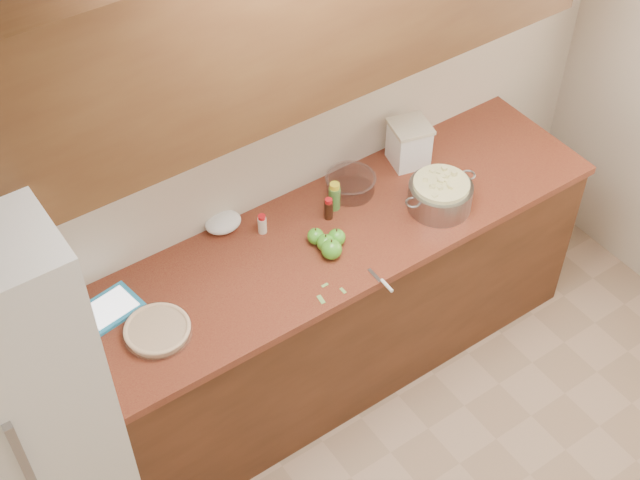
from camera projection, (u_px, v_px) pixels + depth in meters
room_shell at (600, 441)px, 2.66m from camera, size 3.60×3.60×3.60m
counter_run at (320, 309)px, 4.11m from camera, size 2.64×0.68×0.92m
upper_cabinets at (295, 9)px, 3.13m from camera, size 2.60×0.34×0.70m
pie at (158, 330)px, 3.41m from camera, size 0.27×0.27×0.04m
colander at (440, 195)px, 3.88m from camera, size 0.38×0.28×0.14m
flour_canister at (409, 143)px, 4.06m from camera, size 0.21×0.21×0.21m
tablet at (110, 309)px, 3.50m from camera, size 0.26×0.21×0.02m
paring_knife at (385, 284)px, 3.60m from camera, size 0.02×0.16×0.01m
lemon_bottle at (334, 196)px, 3.87m from camera, size 0.05×0.05×0.14m
cinnamon_shaker at (262, 224)px, 3.78m from camera, size 0.04×0.04×0.09m
vanilla_bottle at (329, 209)px, 3.84m from camera, size 0.04×0.04×0.11m
mixing_bowl at (351, 183)px, 3.96m from camera, size 0.23×0.23×0.09m
paper_towel at (223, 222)px, 3.81m from camera, size 0.19×0.17×0.07m
apple_left at (316, 236)px, 3.74m from camera, size 0.07×0.07×0.08m
apple_center at (326, 243)px, 3.71m from camera, size 0.08×0.08×0.09m
apple_front at (332, 249)px, 3.68m from camera, size 0.09×0.09×0.10m
apple_extra at (337, 237)px, 3.74m from camera, size 0.08×0.08×0.09m
peel_a at (325, 285)px, 3.60m from camera, size 0.03×0.01×0.00m
peel_b at (321, 299)px, 3.54m from camera, size 0.02×0.05×0.00m
peel_c at (343, 291)px, 3.58m from camera, size 0.01×0.03×0.00m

